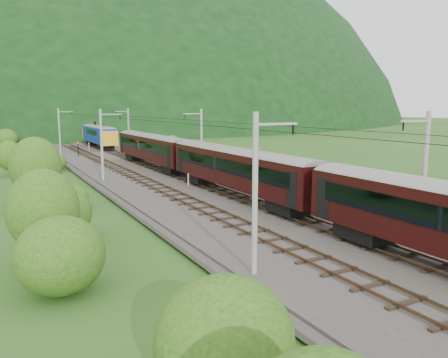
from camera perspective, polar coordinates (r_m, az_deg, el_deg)
name	(u,v)px	position (r m, az deg, el deg)	size (l,w,h in m)	color
ground	(346,259)	(26.13, 15.68, -9.99)	(600.00, 600.00, 0.00)	#254A17
railbed	(253,217)	(33.63, 3.75, -5.03)	(14.00, 220.00, 0.30)	#38332D
track_left	(225,218)	(32.40, 0.15, -5.17)	(2.40, 220.00, 0.27)	brown
track_right	(278,211)	(34.88, 7.11, -4.19)	(2.40, 220.00, 0.27)	brown
catenary_left	(102,143)	(50.96, -15.61, 4.53)	(2.54, 192.28, 8.00)	gray
catenary_right	(201,139)	(54.98, -3.04, 5.19)	(2.54, 192.28, 8.00)	gray
overhead_wires	(254,126)	(32.60, 3.89, 6.88)	(4.83, 198.00, 0.03)	black
mountain_main	(21,122)	(278.21, -25.03, 6.76)	(504.00, 360.00, 244.00)	black
train	(326,181)	(30.09, 13.23, -0.30)	(3.03, 145.90, 5.27)	black
hazard_post_near	(89,147)	(87.13, -17.22, 4.07)	(0.16, 0.16, 1.54)	red
hazard_post_far	(188,180)	(45.71, -4.68, -0.12)	(0.15, 0.15, 1.38)	red
signal	(78,148)	(77.52, -18.52, 3.87)	(0.27, 0.27, 2.40)	black
vegetation_left	(52,210)	(28.43, -21.54, -3.78)	(12.28, 145.65, 6.37)	#224412
vegetation_right	(395,195)	(38.58, 21.41, -1.96)	(6.04, 103.65, 2.97)	#224412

